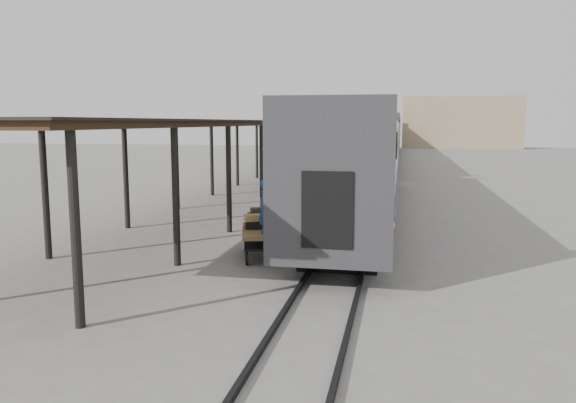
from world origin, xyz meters
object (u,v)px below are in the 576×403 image
(porter, at_px, (266,207))
(luggage_tug, at_px, (272,182))
(baggage_cart, at_px, (263,236))
(pedestrian, at_px, (287,174))

(porter, bearing_deg, luggage_tug, 25.50)
(baggage_cart, xyz_separation_m, porter, (0.25, -0.65, 0.99))
(baggage_cart, bearing_deg, luggage_tug, 86.50)
(baggage_cart, xyz_separation_m, pedestrian, (-2.72, 17.20, 0.28))
(luggage_tug, bearing_deg, porter, -71.93)
(luggage_tug, xyz_separation_m, porter, (3.69, -16.77, 1.10))
(luggage_tug, relative_size, pedestrian, 0.76)
(pedestrian, bearing_deg, baggage_cart, 110.83)
(baggage_cart, height_order, pedestrian, pedestrian)
(luggage_tug, bearing_deg, baggage_cart, -72.29)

